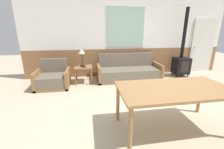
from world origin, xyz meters
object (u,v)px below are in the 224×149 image
(couch, at_px, (129,72))
(dining_table, at_px, (175,92))
(side_table, at_px, (83,69))
(wood_stove, at_px, (181,61))
(armchair, at_px, (53,79))
(table_lamp, at_px, (82,52))

(couch, height_order, dining_table, couch)
(couch, distance_m, side_table, 1.51)
(side_table, relative_size, wood_stove, 0.23)
(couch, xyz_separation_m, armchair, (-2.37, -0.31, -0.01))
(side_table, bearing_deg, table_lamp, 105.78)
(armchair, xyz_separation_m, wood_stove, (4.32, 0.39, 0.31))
(armchair, bearing_deg, dining_table, -61.45)
(table_lamp, bearing_deg, side_table, -74.22)
(side_table, xyz_separation_m, table_lamp, (-0.03, 0.09, 0.51))
(armchair, height_order, dining_table, armchair)
(table_lamp, height_order, wood_stove, wood_stove)
(couch, distance_m, dining_table, 2.71)
(couch, xyz_separation_m, dining_table, (-0.00, -2.68, 0.44))
(wood_stove, bearing_deg, table_lamp, -179.08)
(side_table, distance_m, dining_table, 3.01)
(side_table, height_order, wood_stove, wood_stove)
(dining_table, bearing_deg, wood_stove, 54.65)
(armchair, relative_size, wood_stove, 0.40)
(couch, relative_size, dining_table, 1.17)
(table_lamp, relative_size, wood_stove, 0.23)
(armchair, relative_size, dining_table, 0.51)
(table_lamp, distance_m, dining_table, 3.10)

